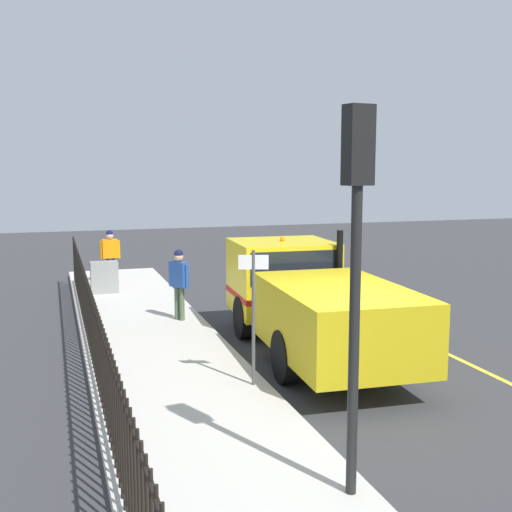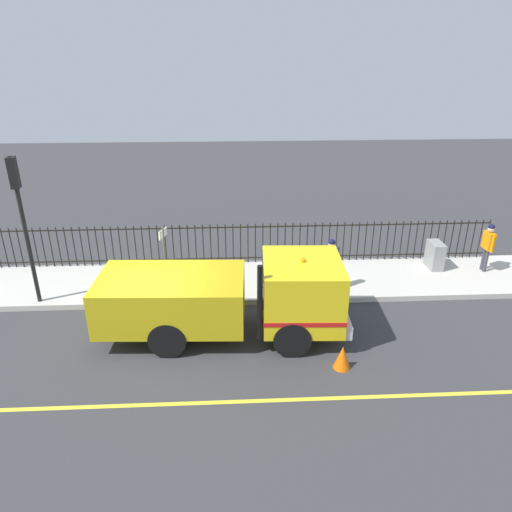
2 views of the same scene
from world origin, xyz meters
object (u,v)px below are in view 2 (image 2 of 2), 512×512
at_px(work_truck, 239,294).
at_px(worker_standing, 331,259).
at_px(street_sign, 165,255).
at_px(utility_cabinet, 435,255).
at_px(pedestrian_distant, 488,242).
at_px(traffic_light_near, 20,203).
at_px(traffic_cone, 342,357).

xyz_separation_m(work_truck, worker_standing, (2.11, -2.85, 0.01)).
xyz_separation_m(work_truck, street_sign, (1.80, 2.14, 0.41)).
distance_m(work_truck, utility_cabinet, 7.70).
relative_size(work_truck, worker_standing, 3.86).
distance_m(worker_standing, pedestrian_distant, 5.67).
height_order(work_truck, worker_standing, work_truck).
bearing_deg(worker_standing, utility_cabinet, 167.34).
distance_m(worker_standing, traffic_light_near, 9.07).
height_order(traffic_light_near, street_sign, traffic_light_near).
height_order(work_truck, traffic_cone, work_truck).
height_order(traffic_light_near, traffic_cone, traffic_light_near).
bearing_deg(street_sign, traffic_cone, -126.91).
bearing_deg(traffic_light_near, utility_cabinet, 89.74).
xyz_separation_m(traffic_light_near, traffic_cone, (-3.48, -8.44, -2.94)).
relative_size(worker_standing, traffic_cone, 2.85).
relative_size(worker_standing, traffic_light_near, 0.39).
distance_m(traffic_light_near, traffic_cone, 9.59).
bearing_deg(street_sign, pedestrian_distant, -82.21).
height_order(work_truck, utility_cabinet, work_truck).
relative_size(utility_cabinet, street_sign, 0.40).
xyz_separation_m(pedestrian_distant, traffic_light_near, (-1.41, 14.39, 2.04)).
bearing_deg(utility_cabinet, street_sign, 101.16).
height_order(traffic_light_near, utility_cabinet, traffic_light_near).
distance_m(pedestrian_distant, utility_cabinet, 1.73).
bearing_deg(work_truck, pedestrian_distant, 113.71).
distance_m(work_truck, pedestrian_distant, 9.01).
xyz_separation_m(worker_standing, traffic_light_near, (-0.28, 8.84, 2.02)).
bearing_deg(utility_cabinet, worker_standing, 110.20).
height_order(work_truck, pedestrian_distant, work_truck).
xyz_separation_m(pedestrian_distant, street_sign, (-1.44, 10.55, 0.42)).
distance_m(work_truck, traffic_light_near, 6.58).
bearing_deg(street_sign, utility_cabinet, -78.84).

